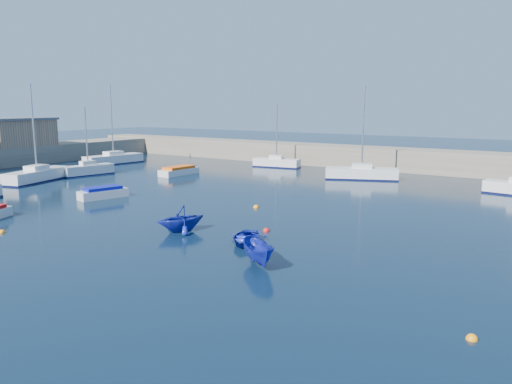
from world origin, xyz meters
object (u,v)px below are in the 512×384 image
Objects in this scene: sailboat_4 at (114,159)px; dinghy_left at (181,219)px; motorboat_2 at (179,171)px; sailboat_6 at (362,173)px; brick_shed_a at (17,133)px; dinghy_center at (246,238)px; sailboat_3 at (88,170)px; dinghy_right at (259,253)px; sailboat_2 at (37,175)px; sailboat_5 at (277,162)px; motorboat_1 at (103,193)px.

sailboat_4 is 3.36× the size of dinghy_left.
sailboat_6 is at bearing 27.99° from motorboat_2.
dinghy_left is at bearing -19.14° from brick_shed_a.
dinghy_left is at bearing 157.55° from dinghy_center.
dinghy_center is (36.76, -21.64, -0.35)m from sailboat_4.
sailboat_3 is 2.38× the size of dinghy_right.
sailboat_4 is 3.41× the size of dinghy_center.
sailboat_2 is (16.05, -7.72, -3.43)m from brick_shed_a.
sailboat_2 is 0.95× the size of sailboat_4.
sailboat_2 is 14.66m from motorboat_2.
brick_shed_a is 2.52× the size of dinghy_right.
dinghy_center is at bearing -17.25° from brick_shed_a.
sailboat_2 is at bearing -85.06° from sailboat_3.
dinghy_left is (26.19, -6.94, 0.15)m from sailboat_2.
dinghy_center is (16.90, -30.77, -0.29)m from sailboat_5.
dinghy_right is (49.95, -17.46, -3.49)m from brick_shed_a.
brick_shed_a is 18.14m from sailboat_2.
dinghy_left is at bearing -28.39° from sailboat_4.
sailboat_2 reaches higher than sailboat_6.
sailboat_3 is 33.13m from dinghy_center.
dinghy_right is at bearing 3.18° from dinghy_left.
dinghy_left is 8.21m from dinghy_right.
sailboat_3 reaches higher than dinghy_center.
dinghy_center is (18.02, -4.62, -0.15)m from motorboat_1.
sailboat_5 is 35.11m from dinghy_center.
sailboat_2 is 1.31× the size of sailboat_3.
sailboat_2 is 35.27m from dinghy_right.
dinghy_center is at bearing 165.66° from sailboat_6.
motorboat_2 is 1.58× the size of dinghy_left.
sailboat_3 is at bearing 134.70° from dinghy_center.
motorboat_2 reaches higher than dinghy_center.
dinghy_right is (19.67, -33.58, 0.01)m from sailboat_5.
sailboat_5 reaches higher than dinghy_center.
dinghy_center is 4.97m from dinghy_left.
brick_shed_a is 1.02× the size of sailboat_5.
sailboat_5 is 38.92m from dinghy_right.
motorboat_1 is 1.34× the size of dinghy_right.
dinghy_right is (6.83, -29.94, -0.05)m from sailboat_6.
motorboat_1 is 18.61m from dinghy_center.
sailboat_2 is 2.02× the size of motorboat_2.
sailboat_5 reaches higher than motorboat_1.
sailboat_3 is 1.78× the size of motorboat_1.
sailboat_4 is 1.06× the size of sailboat_6.
sailboat_2 is 2.33× the size of motorboat_1.
dinghy_left is (42.24, -14.66, -3.28)m from brick_shed_a.
sailboat_6 is (26.50, 14.33, 0.02)m from sailboat_3.
dinghy_right is (33.90, -9.74, -0.06)m from sailboat_2.
motorboat_2 is at bearing 117.55° from dinghy_center.
brick_shed_a is 0.82× the size of sailboat_6.
sailboat_6 is 3.08× the size of dinghy_right.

